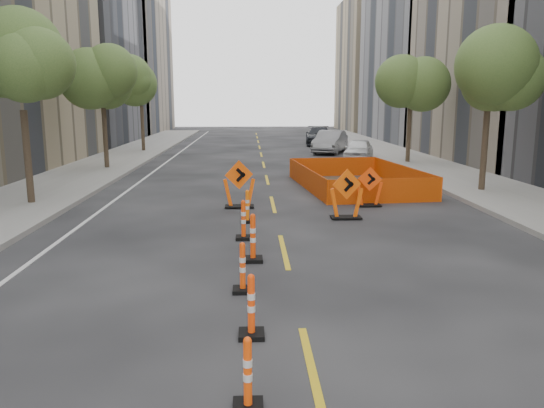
{
  "coord_description": "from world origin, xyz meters",
  "views": [
    {
      "loc": [
        -0.83,
        -8.41,
        3.58
      ],
      "look_at": [
        -0.27,
        4.37,
        1.1
      ],
      "focal_mm": 35.0,
      "sensor_mm": 36.0,
      "label": 1
    }
  ],
  "objects_px": {
    "channelizer_3": "(243,267)",
    "channelizer_4": "(253,238)",
    "channelizer_2": "(251,306)",
    "chevron_sign_center": "(346,194)",
    "parked_car_mid": "(330,142)",
    "parked_car_near": "(359,150)",
    "channelizer_1": "(248,374)",
    "chevron_sign_left": "(239,184)",
    "channelizer_6": "(247,206)",
    "chevron_sign_right": "(369,187)",
    "channelizer_5": "(243,220)",
    "parked_car_far": "(319,136)"
  },
  "relations": [
    {
      "from": "channelizer_4",
      "to": "parked_car_far",
      "type": "height_order",
      "value": "parked_car_far"
    },
    {
      "from": "chevron_sign_center",
      "to": "chevron_sign_right",
      "type": "relative_size",
      "value": 1.13
    },
    {
      "from": "channelizer_4",
      "to": "chevron_sign_right",
      "type": "relative_size",
      "value": 0.81
    },
    {
      "from": "channelizer_5",
      "to": "parked_car_far",
      "type": "bearing_deg",
      "value": 78.96
    },
    {
      "from": "channelizer_2",
      "to": "channelizer_4",
      "type": "relative_size",
      "value": 0.91
    },
    {
      "from": "channelizer_1",
      "to": "channelizer_5",
      "type": "distance_m",
      "value": 7.91
    },
    {
      "from": "channelizer_5",
      "to": "parked_car_near",
      "type": "height_order",
      "value": "parked_car_near"
    },
    {
      "from": "channelizer_5",
      "to": "parked_car_mid",
      "type": "height_order",
      "value": "parked_car_mid"
    },
    {
      "from": "chevron_sign_left",
      "to": "chevron_sign_right",
      "type": "bearing_deg",
      "value": -16.98
    },
    {
      "from": "channelizer_6",
      "to": "parked_car_near",
      "type": "relative_size",
      "value": 0.26
    },
    {
      "from": "chevron_sign_left",
      "to": "parked_car_mid",
      "type": "height_order",
      "value": "chevron_sign_left"
    },
    {
      "from": "channelizer_1",
      "to": "chevron_sign_center",
      "type": "height_order",
      "value": "chevron_sign_center"
    },
    {
      "from": "channelizer_3",
      "to": "channelizer_4",
      "type": "distance_m",
      "value": 1.99
    },
    {
      "from": "channelizer_3",
      "to": "parked_car_far",
      "type": "relative_size",
      "value": 0.19
    },
    {
      "from": "channelizer_1",
      "to": "channelizer_3",
      "type": "relative_size",
      "value": 0.94
    },
    {
      "from": "channelizer_2",
      "to": "chevron_sign_left",
      "type": "bearing_deg",
      "value": 92.04
    },
    {
      "from": "channelizer_2",
      "to": "channelizer_4",
      "type": "height_order",
      "value": "channelizer_4"
    },
    {
      "from": "parked_car_far",
      "to": "chevron_sign_left",
      "type": "bearing_deg",
      "value": -97.25
    },
    {
      "from": "parked_car_mid",
      "to": "parked_car_far",
      "type": "height_order",
      "value": "parked_car_mid"
    },
    {
      "from": "channelizer_4",
      "to": "chevron_sign_left",
      "type": "bearing_deg",
      "value": 93.84
    },
    {
      "from": "channelizer_4",
      "to": "chevron_sign_center",
      "type": "xyz_separation_m",
      "value": [
        2.92,
        4.34,
        0.23
      ]
    },
    {
      "from": "channelizer_6",
      "to": "chevron_sign_right",
      "type": "bearing_deg",
      "value": 28.95
    },
    {
      "from": "parked_car_mid",
      "to": "parked_car_near",
      "type": "bearing_deg",
      "value": -57.24
    },
    {
      "from": "channelizer_4",
      "to": "chevron_sign_left",
      "type": "relative_size",
      "value": 0.68
    },
    {
      "from": "chevron_sign_left",
      "to": "channelizer_4",
      "type": "bearing_deg",
      "value": -103.81
    },
    {
      "from": "channelizer_3",
      "to": "parked_car_near",
      "type": "height_order",
      "value": "parked_car_near"
    },
    {
      "from": "channelizer_5",
      "to": "channelizer_4",
      "type": "bearing_deg",
      "value": -83.27
    },
    {
      "from": "chevron_sign_right",
      "to": "parked_car_mid",
      "type": "distance_m",
      "value": 19.51
    },
    {
      "from": "chevron_sign_left",
      "to": "chevron_sign_right",
      "type": "height_order",
      "value": "chevron_sign_left"
    },
    {
      "from": "chevron_sign_left",
      "to": "channelizer_2",
      "type": "bearing_deg",
      "value": -105.61
    },
    {
      "from": "channelizer_6",
      "to": "parked_car_mid",
      "type": "xyz_separation_m",
      "value": [
        5.79,
        21.78,
        0.29
      ]
    },
    {
      "from": "chevron_sign_center",
      "to": "chevron_sign_right",
      "type": "height_order",
      "value": "chevron_sign_center"
    },
    {
      "from": "channelizer_4",
      "to": "parked_car_near",
      "type": "xyz_separation_m",
      "value": [
        6.69,
        20.79,
        0.11
      ]
    },
    {
      "from": "chevron_sign_center",
      "to": "parked_car_mid",
      "type": "distance_m",
      "value": 21.57
    },
    {
      "from": "parked_car_mid",
      "to": "chevron_sign_right",
      "type": "bearing_deg",
      "value": -73.67
    },
    {
      "from": "channelizer_5",
      "to": "parked_car_far",
      "type": "distance_m",
      "value": 31.4
    },
    {
      "from": "channelizer_4",
      "to": "channelizer_6",
      "type": "bearing_deg",
      "value": 91.96
    },
    {
      "from": "chevron_sign_center",
      "to": "parked_car_mid",
      "type": "relative_size",
      "value": 0.33
    },
    {
      "from": "chevron_sign_left",
      "to": "chevron_sign_center",
      "type": "relative_size",
      "value": 1.05
    },
    {
      "from": "chevron_sign_left",
      "to": "parked_car_far",
      "type": "distance_m",
      "value": 27.28
    },
    {
      "from": "channelizer_4",
      "to": "channelizer_5",
      "type": "xyz_separation_m",
      "value": [
        -0.23,
        1.98,
        -0.03
      ]
    },
    {
      "from": "channelizer_3",
      "to": "chevron_sign_right",
      "type": "height_order",
      "value": "chevron_sign_right"
    },
    {
      "from": "parked_car_near",
      "to": "channelizer_1",
      "type": "bearing_deg",
      "value": -86.04
    },
    {
      "from": "parked_car_mid",
      "to": "channelizer_1",
      "type": "bearing_deg",
      "value": -79.33
    },
    {
      "from": "channelizer_1",
      "to": "channelizer_4",
      "type": "bearing_deg",
      "value": 88.97
    },
    {
      "from": "channelizer_2",
      "to": "channelizer_6",
      "type": "xyz_separation_m",
      "value": [
        -0.08,
        7.9,
        -0.01
      ]
    },
    {
      "from": "channelizer_4",
      "to": "chevron_sign_center",
      "type": "distance_m",
      "value": 5.23
    },
    {
      "from": "parked_car_far",
      "to": "channelizer_4",
      "type": "bearing_deg",
      "value": -94.11
    },
    {
      "from": "channelizer_4",
      "to": "channelizer_6",
      "type": "distance_m",
      "value": 3.96
    },
    {
      "from": "parked_car_near",
      "to": "channelizer_4",
      "type": "bearing_deg",
      "value": -89.61
    }
  ]
}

